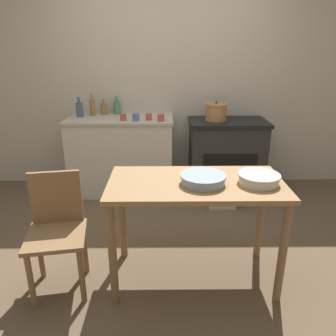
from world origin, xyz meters
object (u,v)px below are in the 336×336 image
object	(u,v)px
bottle_left	(92,107)
cup_right	(161,118)
stove	(226,155)
bottle_mid_left	(79,109)
cup_center	(149,117)
chair	(57,228)
stock_pot	(216,112)
bottle_center_left	(104,109)
mixing_bowl_large	(203,179)
cup_mid_right	(123,117)
flour_sack	(222,193)
mixing_bowl_small	(259,178)
work_table	(195,197)
cup_center_right	(136,117)
bottle_far_left	(117,107)

from	to	relation	value
bottle_left	cup_right	distance (m)	0.89
stove	bottle_left	bearing A→B (deg)	176.02
bottle_mid_left	cup_center	distance (m)	0.85
chair	stock_pot	bearing A→B (deg)	42.52
stock_pot	cup_center	size ratio (longest dim) A/B	3.36
bottle_center_left	cup_center	world-z (taller)	bottle_center_left
bottle_center_left	cup_right	world-z (taller)	bottle_center_left
mixing_bowl_large	cup_mid_right	world-z (taller)	cup_mid_right
flour_sack	stock_pot	bearing A→B (deg)	94.32
stock_pot	bottle_left	distance (m)	1.46
bottle_mid_left	flour_sack	bearing A→B (deg)	-18.07
stove	flour_sack	bearing A→B (deg)	-102.98
stove	cup_center	xyz separation A→B (m)	(-0.93, -0.16, 0.51)
bottle_center_left	cup_mid_right	bearing A→B (deg)	-51.89
chair	cup_right	bearing A→B (deg)	55.07
cup_mid_right	mixing_bowl_small	bearing A→B (deg)	-54.35
work_table	bottle_center_left	world-z (taller)	bottle_center_left
flour_sack	cup_mid_right	distance (m)	1.39
flour_sack	bottle_left	bearing A→B (deg)	158.04
bottle_left	chair	bearing A→B (deg)	-87.23
chair	stock_pot	distance (m)	2.28
cup_right	stove	bearing A→B (deg)	15.78
mixing_bowl_small	bottle_center_left	bearing A→B (deg)	126.11
work_table	chair	world-z (taller)	chair
cup_center	cup_center_right	xyz separation A→B (m)	(-0.14, -0.03, 0.00)
flour_sack	mixing_bowl_large	xyz separation A→B (m)	(-0.37, -1.24, 0.68)
cup_center_right	cup_right	distance (m)	0.28
stove	cup_center_right	xyz separation A→B (m)	(-1.07, -0.20, 0.51)
cup_mid_right	stock_pot	bearing A→B (deg)	9.49
flour_sack	mixing_bowl_small	size ratio (longest dim) A/B	1.11
bottle_far_left	cup_mid_right	bearing A→B (deg)	-72.67
chair	mixing_bowl_large	distance (m)	1.10
flour_sack	mixing_bowl_large	bearing A→B (deg)	-106.77
mixing_bowl_large	bottle_left	size ratio (longest dim) A/B	1.23
chair	mixing_bowl_small	bearing A→B (deg)	-8.30
mixing_bowl_large	stove	bearing A→B (deg)	74.29
stove	cup_center	size ratio (longest dim) A/B	11.92
cup_center	cup_mid_right	size ratio (longest dim) A/B	0.99
bottle_mid_left	cup_mid_right	size ratio (longest dim) A/B	2.94
bottle_far_left	cup_mid_right	world-z (taller)	bottle_far_left
stove	bottle_far_left	xyz separation A→B (m)	(-1.33, 0.21, 0.55)
stock_pot	cup_center_right	distance (m)	0.94
cup_center_right	bottle_far_left	bearing A→B (deg)	123.34
mixing_bowl_small	bottle_far_left	world-z (taller)	bottle_far_left
cup_center_right	cup_right	xyz separation A→B (m)	(0.28, -0.03, -0.00)
bottle_left	bottle_mid_left	xyz separation A→B (m)	(-0.14, -0.07, -0.01)
work_table	bottle_left	xyz separation A→B (m)	(-1.08, 1.80, 0.33)
bottle_left	bottle_mid_left	world-z (taller)	bottle_left
stove	mixing_bowl_small	world-z (taller)	stove
bottle_far_left	bottle_left	distance (m)	0.29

